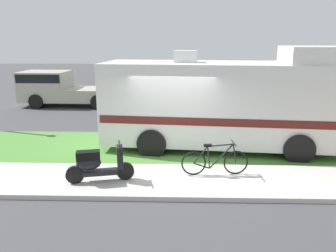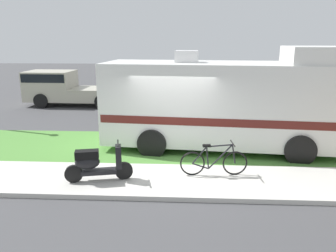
{
  "view_description": "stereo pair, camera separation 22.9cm",
  "coord_description": "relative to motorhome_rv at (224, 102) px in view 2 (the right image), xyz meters",
  "views": [
    {
      "loc": [
        0.16,
        -8.93,
        3.53
      ],
      "look_at": [
        -0.09,
        0.3,
        1.1
      ],
      "focal_mm": 35.42,
      "sensor_mm": 36.0,
      "label": 1
    },
    {
      "loc": [
        0.39,
        -8.92,
        3.53
      ],
      "look_at": [
        -0.09,
        0.3,
        1.1
      ],
      "focal_mm": 35.42,
      "sensor_mm": 36.0,
      "label": 2
    }
  ],
  "objects": [
    {
      "name": "scooter",
      "position": [
        -3.42,
        -2.98,
        -1.0
      ],
      "size": [
        1.64,
        0.62,
        0.97
      ],
      "color": "black",
      "rests_on": "ground"
    },
    {
      "name": "pickup_truck_far",
      "position": [
        -7.78,
        7.19,
        -0.59
      ],
      "size": [
        5.49,
        2.19,
        1.85
      ],
      "color": "#B7B29E",
      "rests_on": "ground"
    },
    {
      "name": "grass_strip",
      "position": [
        -1.64,
        -0.08,
        -1.53
      ],
      "size": [
        24.0,
        3.4,
        0.08
      ],
      "color": "#4C8438",
      "rests_on": "ground"
    },
    {
      "name": "motorhome_rv",
      "position": [
        0.0,
        0.0,
        0.0
      ],
      "size": [
        7.56,
        3.0,
        3.32
      ],
      "color": "silver",
      "rests_on": "ground"
    },
    {
      "name": "bicycle",
      "position": [
        -0.5,
        -2.47,
        -1.09
      ],
      "size": [
        1.73,
        0.52,
        0.87
      ],
      "color": "black",
      "rests_on": "ground"
    },
    {
      "name": "ground_plane",
      "position": [
        -1.64,
        -1.58,
        -1.57
      ],
      "size": [
        80.0,
        80.0,
        0.0
      ],
      "primitive_type": "plane",
      "color": "#424244"
    },
    {
      "name": "sidewalk",
      "position": [
        -1.64,
        -2.78,
        -1.51
      ],
      "size": [
        24.0,
        2.0,
        0.12
      ],
      "color": "beige",
      "rests_on": "ground"
    },
    {
      "name": "pickup_truck_near",
      "position": [
        -0.06,
        4.17,
        -0.64
      ],
      "size": [
        5.18,
        2.29,
        1.73
      ],
      "color": "#1E2328",
      "rests_on": "ground"
    }
  ]
}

